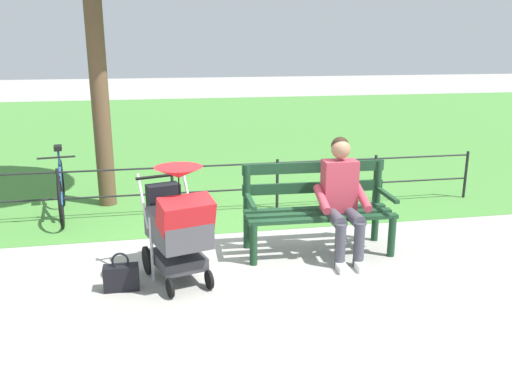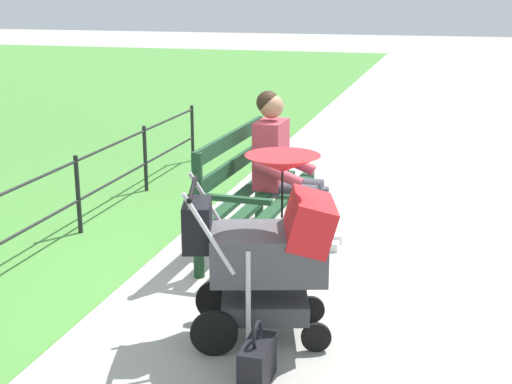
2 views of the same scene
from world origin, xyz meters
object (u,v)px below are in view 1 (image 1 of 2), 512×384
Objects in this scene: park_bench at (317,204)px; bicycle at (61,189)px; handbag at (121,277)px; stroller at (178,223)px; person_on_bench at (342,195)px.

bicycle is (2.95, -1.80, -0.16)m from park_bench.
park_bench is 4.37× the size of handbag.
handbag is (2.08, 0.62, -0.40)m from park_bench.
bicycle is at bearing -70.15° from handbag.
park_bench is at bearing -163.32° from handbag.
stroller is 2.75m from bicycle.
person_on_bench is 0.77× the size of bicycle.
handbag is at bearing 109.85° from bicycle.
park_bench is 1.41× the size of stroller.
person_on_bench reaches higher than handbag.
bicycle is at bearing -32.73° from person_on_bench.
park_bench is at bearing 148.59° from bicycle.
person_on_bench is at bearing 131.86° from park_bench.
person_on_bench is 3.76m from bicycle.
person_on_bench is 2.37m from handbag.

